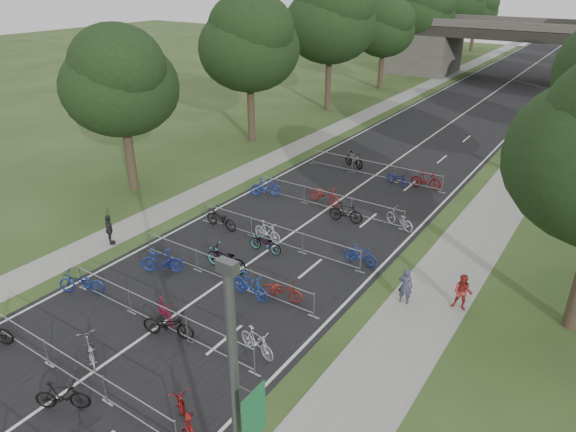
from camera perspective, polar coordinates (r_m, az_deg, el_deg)
name	(u,v)px	position (r m, az deg, el deg)	size (l,w,h in m)	color
road	(476,105)	(56.07, 20.17, 11.49)	(11.00, 140.00, 0.01)	black
sidewalk_right	(563,117)	(54.78, 28.28, 9.71)	(3.00, 140.00, 0.01)	gray
sidewalk_left	(406,96)	(58.26, 12.94, 12.88)	(2.00, 140.00, 0.01)	gray
lane_markings	(476,105)	(56.07, 20.17, 11.49)	(0.12, 140.00, 0.00)	silver
overpass_bridge	(516,51)	(69.93, 24.02, 16.40)	(31.00, 8.00, 7.05)	#47453F
tree_left_0	(120,83)	(31.45, -18.17, 13.84)	(6.72, 6.72, 10.25)	#33261C
tree_left_1	(250,45)	(39.78, -4.30, 18.42)	(7.56, 7.56, 11.53)	#33261C
tree_left_2	(331,21)	(49.65, 4.78, 20.78)	(8.40, 8.40, 12.81)	#33261C
tree_left_3	(385,29)	(60.49, 10.69, 19.77)	(6.72, 6.72, 10.25)	#33261C
tree_left_4	(425,14)	(71.53, 14.96, 20.89)	(7.56, 7.56, 11.53)	#33261C
tree_left_5	(456,2)	(82.85, 18.12, 21.65)	(8.40, 8.40, 12.81)	#33261C
tree_left_6	(477,10)	(94.46, 20.29, 20.71)	(6.72, 6.72, 10.25)	#33261C
barrier_row_1	(74,371)	(18.71, -22.65, -15.56)	(9.70, 0.08, 1.10)	#989BA0
barrier_row_2	(157,315)	(20.29, -14.32, -10.58)	(9.70, 0.08, 1.10)	#989BA0
barrier_row_3	(223,271)	(22.47, -7.24, -6.03)	(9.70, 0.08, 1.10)	#989BA0
barrier_row_4	(276,235)	(25.19, -1.33, -2.10)	(9.70, 0.08, 1.10)	#989BA0
barrier_row_5	(327,200)	(29.00, 4.36, 1.73)	(9.70, 0.08, 1.10)	#989BA0
barrier_row_6	(373,170)	(33.99, 9.44, 5.12)	(9.70, 0.08, 1.10)	#989BA0
bike_5	(90,350)	(19.51, -21.17, -13.74)	(0.59, 1.69, 0.89)	gray
bike_6	(62,396)	(18.00, -23.80, -17.82)	(0.49, 1.73, 1.04)	black
bike_7	(185,416)	(16.37, -11.35, -20.99)	(0.67, 1.91, 1.00)	maroon
bike_8	(81,283)	(23.19, -21.98, -6.89)	(0.69, 1.98, 1.04)	navy
bike_9	(165,312)	(20.48, -13.52, -10.29)	(0.46, 1.64, 0.98)	maroon
bike_10	(168,325)	(19.72, -13.16, -11.66)	(0.71, 2.05, 1.07)	black
bike_11	(257,342)	(18.53, -3.48, -13.79)	(0.48, 1.71, 1.03)	#AEAFB6
bike_12	(162,261)	(23.60, -13.81, -4.86)	(0.55, 1.94, 1.17)	navy
bike_13	(226,259)	(23.29, -6.91, -4.74)	(0.75, 2.14, 1.12)	#989BA0
bike_14	(250,285)	(21.33, -4.22, -7.71)	(0.53, 1.89, 1.14)	navy
bike_15	(283,290)	(21.18, -0.61, -8.23)	(0.62, 1.77, 0.93)	maroon
bike_16	(221,219)	(27.01, -7.47, -0.33)	(0.71, 2.04, 1.07)	black
bike_17	(267,232)	(25.57, -2.31, -1.74)	(0.48, 1.71, 1.02)	silver
bike_18	(265,244)	(24.59, -2.53, -3.08)	(0.61, 1.75, 0.92)	#989BA0
bike_19	(361,255)	(23.79, 8.07, -4.32)	(0.46, 1.63, 0.98)	navy
bike_20	(266,187)	(30.73, -2.49, 3.22)	(0.52, 1.84, 1.10)	navy
bike_21	(325,194)	(29.72, 4.09, 2.40)	(0.76, 2.17, 1.14)	maroon
bike_22	(346,213)	(27.61, 6.45, 0.39)	(0.53, 1.87, 1.12)	black
bike_23	(399,219)	(27.47, 12.27, -0.34)	(0.67, 1.91, 1.00)	#AAAAB2
bike_25	(354,160)	(35.65, 7.34, 6.21)	(0.50, 1.75, 1.05)	#989BA0
bike_26	(398,178)	(33.08, 12.11, 4.13)	(0.59, 1.71, 0.90)	navy
bike_27	(426,180)	(32.90, 15.10, 3.91)	(0.53, 1.89, 1.13)	maroon
pedestrian_a	(405,286)	(21.37, 12.90, -7.58)	(0.58, 0.38, 1.58)	#33374C
pedestrian_b	(463,293)	(21.58, 18.82, -8.09)	(0.76, 0.59, 1.56)	maroon
pedestrian_c	(109,230)	(26.58, -19.23, -1.49)	(0.92, 0.38, 1.57)	#252527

